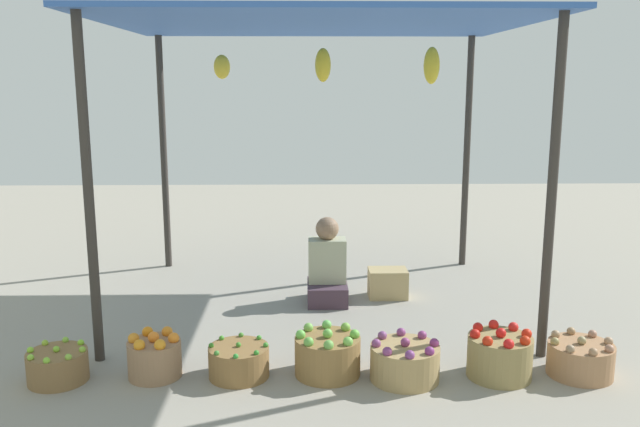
{
  "coord_description": "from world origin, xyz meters",
  "views": [
    {
      "loc": [
        -0.12,
        -5.76,
        1.98
      ],
      "look_at": [
        0.0,
        -0.63,
        0.95
      ],
      "focal_mm": 37.16,
      "sensor_mm": 36.0,
      "label": 1
    }
  ],
  "objects_px": {
    "basket_green_chilies": "(239,361)",
    "basket_purple_onions": "(405,362)",
    "vendor_person": "(327,269)",
    "wooden_crate_near_vendor": "(388,283)",
    "basket_green_apples": "(328,355)",
    "basket_red_tomatoes": "(500,355)",
    "basket_oranges": "(155,357)",
    "basket_potatoes": "(580,359)",
    "basket_limes": "(58,366)"
  },
  "relations": [
    {
      "from": "basket_potatoes",
      "to": "basket_limes",
      "type": "bearing_deg",
      "value": -179.81
    },
    {
      "from": "basket_oranges",
      "to": "basket_green_apples",
      "type": "bearing_deg",
      "value": 0.23
    },
    {
      "from": "basket_purple_onions",
      "to": "basket_potatoes",
      "type": "xyz_separation_m",
      "value": [
        1.21,
        0.04,
        -0.01
      ]
    },
    {
      "from": "basket_green_chilies",
      "to": "basket_purple_onions",
      "type": "height_order",
      "value": "basket_purple_onions"
    },
    {
      "from": "basket_green_apples",
      "to": "basket_potatoes",
      "type": "relative_size",
      "value": 1.02
    },
    {
      "from": "basket_limes",
      "to": "basket_green_chilies",
      "type": "relative_size",
      "value": 0.96
    },
    {
      "from": "basket_potatoes",
      "to": "wooden_crate_near_vendor",
      "type": "relative_size",
      "value": 1.24
    },
    {
      "from": "vendor_person",
      "to": "basket_potatoes",
      "type": "xyz_separation_m",
      "value": [
        1.68,
        -1.6,
        -0.18
      ]
    },
    {
      "from": "basket_limes",
      "to": "basket_potatoes",
      "type": "distance_m",
      "value": 3.54
    },
    {
      "from": "vendor_person",
      "to": "basket_red_tomatoes",
      "type": "bearing_deg",
      "value": -55.21
    },
    {
      "from": "basket_oranges",
      "to": "basket_potatoes",
      "type": "xyz_separation_m",
      "value": [
        2.91,
        -0.05,
        -0.02
      ]
    },
    {
      "from": "vendor_person",
      "to": "basket_purple_onions",
      "type": "bearing_deg",
      "value": -74.03
    },
    {
      "from": "basket_green_apples",
      "to": "basket_purple_onions",
      "type": "xyz_separation_m",
      "value": [
        0.52,
        -0.09,
        -0.02
      ]
    },
    {
      "from": "basket_green_chilies",
      "to": "basket_purple_onions",
      "type": "bearing_deg",
      "value": -3.64
    },
    {
      "from": "wooden_crate_near_vendor",
      "to": "basket_green_apples",
      "type": "bearing_deg",
      "value": -110.53
    },
    {
      "from": "vendor_person",
      "to": "basket_potatoes",
      "type": "bearing_deg",
      "value": -43.53
    },
    {
      "from": "vendor_person",
      "to": "basket_limes",
      "type": "bearing_deg",
      "value": -139.19
    },
    {
      "from": "wooden_crate_near_vendor",
      "to": "basket_oranges",
      "type": "bearing_deg",
      "value": -137.39
    },
    {
      "from": "vendor_person",
      "to": "basket_green_apples",
      "type": "distance_m",
      "value": 1.56
    },
    {
      "from": "basket_red_tomatoes",
      "to": "basket_green_chilies",
      "type": "bearing_deg",
      "value": 178.59
    },
    {
      "from": "basket_red_tomatoes",
      "to": "wooden_crate_near_vendor",
      "type": "relative_size",
      "value": 1.22
    },
    {
      "from": "vendor_person",
      "to": "basket_oranges",
      "type": "bearing_deg",
      "value": -128.34
    },
    {
      "from": "vendor_person",
      "to": "basket_purple_onions",
      "type": "height_order",
      "value": "vendor_person"
    },
    {
      "from": "basket_green_chilies",
      "to": "basket_purple_onions",
      "type": "xyz_separation_m",
      "value": [
        1.12,
        -0.07,
        0.02
      ]
    },
    {
      "from": "basket_green_chilies",
      "to": "basket_red_tomatoes",
      "type": "distance_m",
      "value": 1.77
    },
    {
      "from": "basket_limes",
      "to": "basket_potatoes",
      "type": "height_order",
      "value": "basket_potatoes"
    },
    {
      "from": "basket_limes",
      "to": "wooden_crate_near_vendor",
      "type": "distance_m",
      "value": 2.97
    },
    {
      "from": "basket_limes",
      "to": "basket_potatoes",
      "type": "relative_size",
      "value": 0.9
    },
    {
      "from": "basket_purple_onions",
      "to": "basket_red_tomatoes",
      "type": "bearing_deg",
      "value": 2.46
    },
    {
      "from": "basket_green_chilies",
      "to": "basket_purple_onions",
      "type": "relative_size",
      "value": 0.88
    },
    {
      "from": "basket_oranges",
      "to": "wooden_crate_near_vendor",
      "type": "xyz_separation_m",
      "value": [
        1.8,
        1.65,
        -0.01
      ]
    },
    {
      "from": "basket_purple_onions",
      "to": "basket_red_tomatoes",
      "type": "distance_m",
      "value": 0.65
    },
    {
      "from": "basket_green_apples",
      "to": "vendor_person",
      "type": "bearing_deg",
      "value": 88.21
    },
    {
      "from": "wooden_crate_near_vendor",
      "to": "basket_green_chilies",
      "type": "bearing_deg",
      "value": -126.25
    },
    {
      "from": "basket_red_tomatoes",
      "to": "basket_potatoes",
      "type": "relative_size",
      "value": 0.98
    },
    {
      "from": "vendor_person",
      "to": "wooden_crate_near_vendor",
      "type": "distance_m",
      "value": 0.6
    },
    {
      "from": "basket_oranges",
      "to": "basket_potatoes",
      "type": "bearing_deg",
      "value": -0.89
    },
    {
      "from": "vendor_person",
      "to": "basket_green_chilies",
      "type": "xyz_separation_m",
      "value": [
        -0.65,
        -1.57,
        -0.19
      ]
    },
    {
      "from": "vendor_person",
      "to": "wooden_crate_near_vendor",
      "type": "height_order",
      "value": "vendor_person"
    },
    {
      "from": "basket_limes",
      "to": "basket_green_apples",
      "type": "xyz_separation_m",
      "value": [
        1.81,
        0.06,
        0.04
      ]
    },
    {
      "from": "basket_green_chilies",
      "to": "basket_potatoes",
      "type": "relative_size",
      "value": 0.93
    },
    {
      "from": "basket_green_chilies",
      "to": "wooden_crate_near_vendor",
      "type": "bearing_deg",
      "value": 53.75
    },
    {
      "from": "basket_red_tomatoes",
      "to": "basket_potatoes",
      "type": "height_order",
      "value": "basket_red_tomatoes"
    },
    {
      "from": "basket_oranges",
      "to": "basket_purple_onions",
      "type": "distance_m",
      "value": 1.7
    },
    {
      "from": "basket_green_chilies",
      "to": "basket_red_tomatoes",
      "type": "relative_size",
      "value": 0.95
    },
    {
      "from": "vendor_person",
      "to": "basket_purple_onions",
      "type": "xyz_separation_m",
      "value": [
        0.47,
        -1.64,
        -0.17
      ]
    },
    {
      "from": "basket_green_apples",
      "to": "basket_potatoes",
      "type": "bearing_deg",
      "value": -1.65
    },
    {
      "from": "basket_green_apples",
      "to": "wooden_crate_near_vendor",
      "type": "distance_m",
      "value": 1.76
    },
    {
      "from": "basket_green_apples",
      "to": "basket_red_tomatoes",
      "type": "height_order",
      "value": "basket_red_tomatoes"
    },
    {
      "from": "basket_green_chilies",
      "to": "basket_oranges",
      "type": "bearing_deg",
      "value": 178.46
    }
  ]
}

